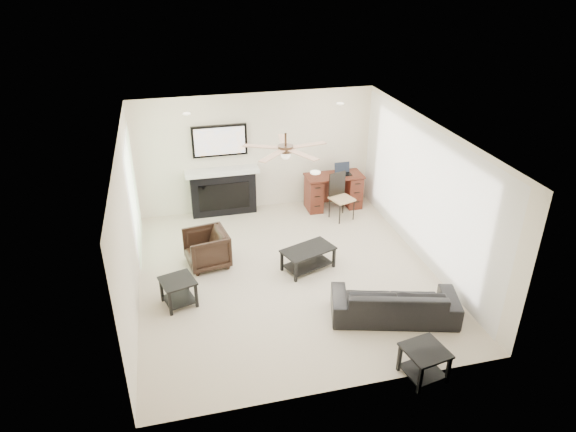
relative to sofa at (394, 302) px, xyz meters
name	(u,v)px	position (x,y,z in m)	size (l,w,h in m)	color
room_shell	(297,181)	(-1.10, 1.61, 1.41)	(5.50, 5.54, 2.52)	beige
sofa	(394,302)	(0.00, 0.00, 0.00)	(1.89, 0.74, 0.55)	black
armchair	(207,249)	(-2.60, 2.15, 0.05)	(0.70, 0.72, 0.66)	black
coffee_table	(308,259)	(-0.90, 1.60, -0.08)	(0.90, 0.50, 0.40)	black
end_table_near	(424,363)	(-0.15, -1.25, -0.05)	(0.52, 0.52, 0.45)	black
end_table_left	(179,292)	(-3.15, 1.10, -0.05)	(0.50, 0.50, 0.45)	black
fireplace_unit	(222,172)	(-2.04, 4.12, 0.68)	(1.52, 0.34, 1.91)	black
desk	(333,191)	(0.30, 3.84, 0.10)	(1.22, 0.56, 0.76)	#391A0E
desk_chair	(342,197)	(0.30, 3.29, 0.21)	(0.42, 0.44, 0.97)	black
laptop	(344,169)	(0.50, 3.82, 0.60)	(0.33, 0.24, 0.23)	black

